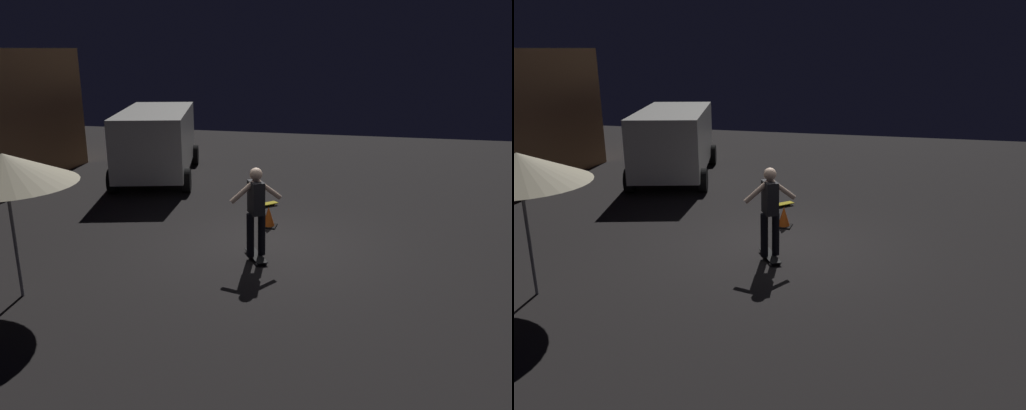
% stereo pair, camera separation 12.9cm
% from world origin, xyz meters
% --- Properties ---
extents(ground_plane, '(28.00, 28.00, 0.00)m').
position_xyz_m(ground_plane, '(0.00, 0.00, 0.00)').
color(ground_plane, black).
extents(parked_van, '(4.94, 3.24, 2.03)m').
position_xyz_m(parked_van, '(4.89, 4.36, 1.16)').
color(parked_van, silver).
rests_on(parked_van, ground_plane).
extents(patio_umbrella, '(2.10, 2.10, 2.30)m').
position_xyz_m(patio_umbrella, '(-2.89, 3.34, 2.07)').
color(patio_umbrella, slate).
rests_on(patio_umbrella, ground_plane).
extents(skateboard_ridden, '(0.77, 0.58, 0.07)m').
position_xyz_m(skateboard_ridden, '(-0.61, 0.06, 0.06)').
color(skateboard_ridden, black).
rests_on(skateboard_ridden, ground_plane).
extents(skateboard_spare, '(0.70, 0.69, 0.07)m').
position_xyz_m(skateboard_spare, '(2.61, 0.61, 0.06)').
color(skateboard_spare, gold).
rests_on(skateboard_spare, ground_plane).
extents(skater, '(0.59, 0.88, 1.67)m').
position_xyz_m(skater, '(-0.61, 0.06, 1.04)').
color(skater, black).
rests_on(skater, skateboard_ridden).
extents(traffic_cone, '(0.34, 0.34, 0.46)m').
position_xyz_m(traffic_cone, '(1.20, 0.19, 0.21)').
color(traffic_cone, black).
rests_on(traffic_cone, ground_plane).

